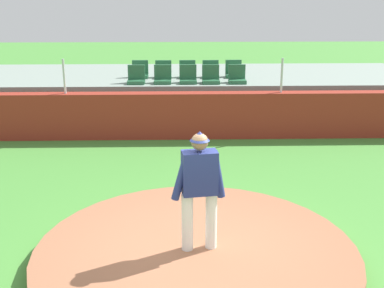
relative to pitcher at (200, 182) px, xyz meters
The scene contains 17 objects.
ground_plane 1.24m from the pitcher, 157.57° to the right, with size 60.00×60.00×0.00m, color #478D37.
pitchers_mound 1.13m from the pitcher, 157.57° to the right, with size 4.71×4.71×0.21m, color #9A6144.
pitcher is the anchor object (origin of this frame).
brick_barrier 6.24m from the pitcher, 90.44° to the left, with size 15.77×0.40×1.21m, color maroon.
fence_post_left 7.00m from the pitcher, 117.30° to the left, with size 0.06×0.06×0.89m, color silver.
fence_post_right 6.66m from the pitcher, 69.03° to the left, with size 0.06×0.06×0.89m, color silver.
bleacher_platform 9.02m from the pitcher, 90.30° to the left, with size 14.06×4.11×1.24m, color gray.
stadium_chair_0 7.60m from the pitcher, 101.20° to the left, with size 0.48×0.44×0.50m.
stadium_chair_1 7.50m from the pitcher, 95.63° to the left, with size 0.48×0.44×0.50m.
stadium_chair_2 7.47m from the pitcher, 90.14° to the left, with size 0.48×0.44×0.50m.
stadium_chair_3 7.47m from the pitcher, 85.21° to the left, with size 0.48×0.44×0.50m.
stadium_chair_4 7.58m from the pitcher, 79.58° to the left, with size 0.48×0.44×0.50m.
stadium_chair_5 8.50m from the pitcher, 99.73° to the left, with size 0.48×0.44×0.50m.
stadium_chair_6 8.37m from the pitcher, 95.07° to the left, with size 0.48×0.44×0.50m.
stadium_chair_7 8.34m from the pitcher, 90.14° to the left, with size 0.48×0.44×0.50m.
stadium_chair_8 8.36m from the pitcher, 85.36° to the left, with size 0.48×0.44×0.50m.
stadium_chair_9 8.49m from the pitcher, 80.70° to the left, with size 0.48×0.44×0.50m.
Camera 1 is at (-0.23, -6.36, 3.84)m, focal length 46.19 mm.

